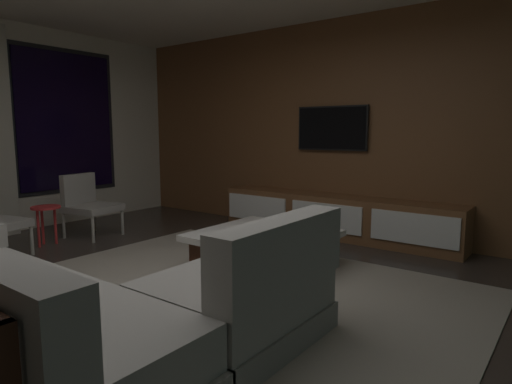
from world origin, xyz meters
TOP-DOWN VIEW (x-y plane):
  - floor at (0.00, 0.00)m, footprint 9.20×9.20m
  - media_wall at (3.06, 0.00)m, footprint 0.12×7.80m
  - area_rug at (0.35, -0.10)m, footprint 3.20×3.80m
  - sectional_couch at (-0.81, -0.08)m, footprint 1.98×2.50m
  - coffee_table at (1.20, 0.04)m, footprint 1.16×1.16m
  - book_stack_on_coffee_table at (1.38, 0.08)m, footprint 0.28×0.22m
  - accent_chair_near_window at (0.96, 2.61)m, footprint 0.63×0.64m
  - side_stool at (0.40, 2.56)m, footprint 0.32×0.32m
  - media_console at (2.77, 0.05)m, footprint 0.46×3.10m
  - mounted_tv at (2.95, 0.25)m, footprint 0.05×0.96m

SIDE VIEW (x-z plane):
  - floor at x=0.00m, z-range 0.00..0.00m
  - area_rug at x=0.35m, z-range 0.00..0.01m
  - coffee_table at x=1.20m, z-range 0.01..0.37m
  - media_console at x=2.77m, z-range -0.01..0.51m
  - sectional_couch at x=-0.81m, z-range -0.12..0.70m
  - side_stool at x=0.40m, z-range 0.14..0.60m
  - book_stack_on_coffee_table at x=1.38m, z-range 0.36..0.41m
  - accent_chair_near_window at x=0.96m, z-range 0.04..0.82m
  - media_wall at x=3.06m, z-range 0.00..2.70m
  - mounted_tv at x=2.95m, z-range 1.07..1.63m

